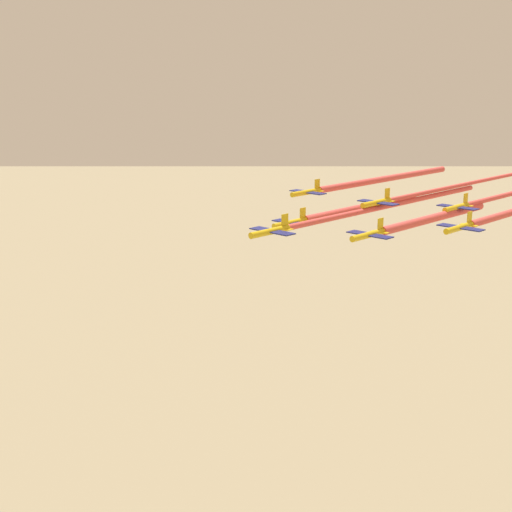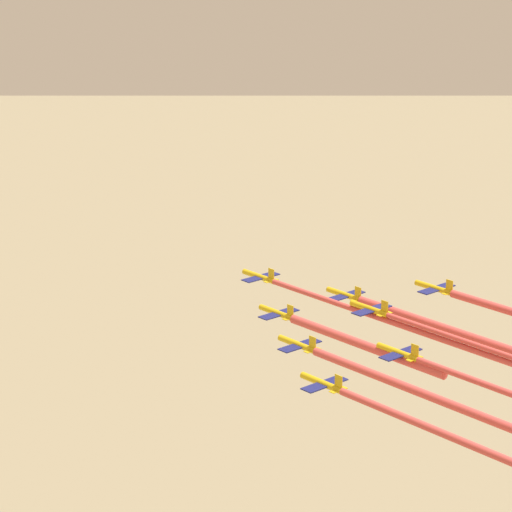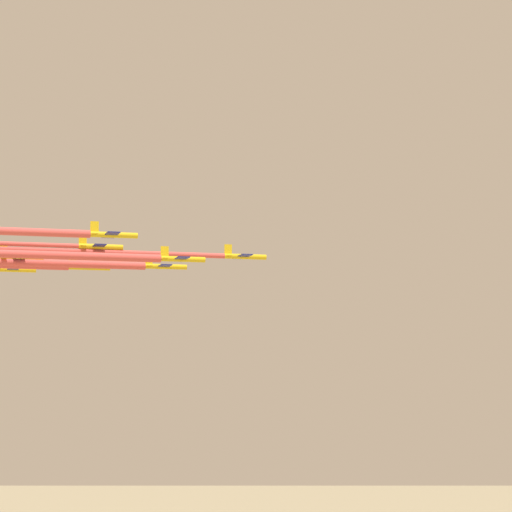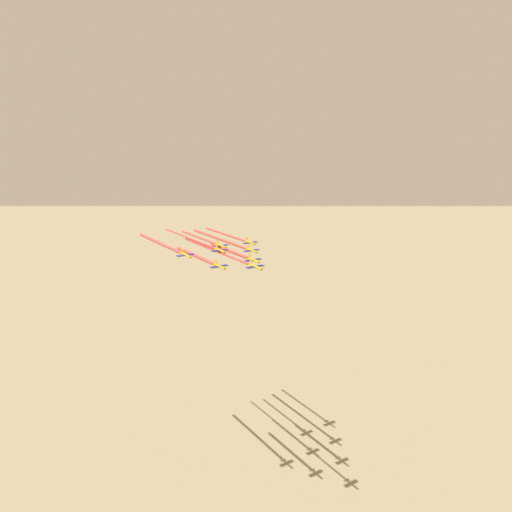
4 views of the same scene
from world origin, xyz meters
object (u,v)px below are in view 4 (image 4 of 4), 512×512
object	(u,v)px
jet_0	(255,267)
jet_5	(186,255)
jet_2	(219,266)
jet_1	(253,260)
jet_7	(221,246)
jet_4	(220,250)
jet_3	(252,250)
jet_6	(250,243)

from	to	relation	value
jet_0	jet_5	distance (m)	30.02
jet_2	jet_1	bearing A→B (deg)	-180.00
jet_0	jet_7	bearing A→B (deg)	-101.09
jet_1	jet_4	bearing A→B (deg)	-59.53
jet_1	jet_2	size ratio (longest dim) A/B	1.00
jet_2	jet_5	distance (m)	15.24
jet_1	jet_4	distance (m)	15.18
jet_1	jet_3	xyz separation A→B (m)	(12.43, -8.40, 0.26)
jet_1	jet_6	bearing A→B (deg)	-120.47
jet_4	jet_5	distance (m)	15.21
jet_4	jet_3	bearing A→B (deg)	-180.00
jet_0	jet_5	size ratio (longest dim) A/B	1.00
jet_5	jet_1	bearing A→B (deg)	150.46
jet_7	jet_4	bearing A→B (deg)	59.53
jet_3	jet_6	xyz separation A→B (m)	(12.43, -8.40, 0.03)
jet_0	jet_1	xyz separation A→B (m)	(12.43, -8.40, -1.37)
jet_7	jet_0	bearing A→B (deg)	78.91
jet_0	jet_2	distance (m)	15.09
jet_2	jet_6	bearing A→B (deg)	-139.64
jet_6	jet_7	size ratio (longest dim) A/B	1.00
jet_4	jet_7	distance (m)	15.07
jet_0	jet_2	bearing A→B (deg)	-59.53
jet_5	jet_6	distance (m)	40.22
jet_6	jet_2	bearing A→B (deg)	40.36
jet_2	jet_7	distance (m)	30.02
jet_0	jet_1	world-z (taller)	jet_0
jet_3	jet_2	bearing A→B (deg)	29.54
jet_0	jet_1	bearing A→B (deg)	-120.47
jet_3	jet_5	world-z (taller)	jet_5
jet_0	jet_1	distance (m)	15.06
jet_1	jet_4	xyz separation A→B (m)	(13.38, 6.78, 2.31)
jet_2	jet_5	xyz separation A→B (m)	(13.38, 6.78, 2.71)
jet_3	jet_4	bearing A→B (deg)	0.00
jet_5	jet_6	world-z (taller)	jet_5
jet_1	jet_5	bearing A→B (deg)	-29.54
jet_3	jet_4	size ratio (longest dim) A/B	1.00
jet_3	jet_5	xyz separation A→B (m)	(1.90, 30.36, 2.15)
jet_2	jet_6	distance (m)	39.93
jet_2	jet_5	bearing A→B (deg)	-59.53
jet_3	jet_6	bearing A→B (deg)	-120.47
jet_5	jet_7	bearing A→B (deg)	-150.46
jet_2	jet_5	size ratio (longest dim) A/B	1.00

